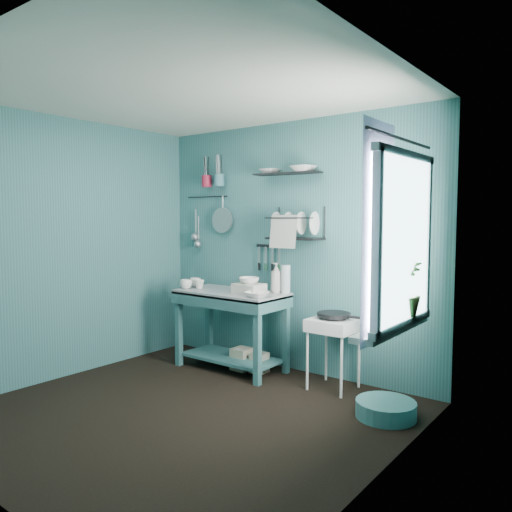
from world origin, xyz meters
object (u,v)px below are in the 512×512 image
Objects in this scene: wash_tub at (249,289)px; dish_rack at (295,223)px; mug_mid at (199,284)px; potted_plant at (402,290)px; colander at (222,220)px; frying_pan at (334,315)px; storage_tin_large at (242,359)px; water_bottle at (286,279)px; mug_right at (195,283)px; utensil_cup_magenta at (207,181)px; mug_left at (186,284)px; work_counter at (231,330)px; utensil_cup_teal at (219,180)px; hotplate_stand at (333,354)px; soap_bottle at (276,278)px; storage_tin_small at (259,363)px; floor_basin at (386,409)px.

dish_rack is at bearing 38.99° from wash_tub.
mug_mid is 0.23× the size of potted_plant.
frying_pan is at bearing -8.45° from colander.
mug_mid reaches higher than storage_tin_large.
water_bottle is (0.90, 0.28, 0.09)m from mug_mid.
mug_mid is at bearing -26.57° from mug_right.
mug_left is at bearing -74.14° from utensil_cup_magenta.
wash_tub is (0.63, 0.04, 0.00)m from mug_mid.
mug_left is at bearing -97.65° from colander.
mug_left reaches higher than work_counter.
wash_tub is at bearing 3.63° from mug_mid.
utensil_cup_teal reaches higher than storage_tin_large.
hotplate_stand is at bearing 144.41° from potted_plant.
dish_rack is at bearing -2.36° from utensil_cup_magenta.
soap_bottle is 1.49× the size of storage_tin_small.
work_counter is at bearing 172.90° from floor_basin.
potted_plant is (2.40, -0.81, -0.90)m from utensil_cup_teal.
water_bottle is at bearing 20.81° from mug_left.
mug_mid is 0.77× the size of utensil_cup_magenta.
water_bottle is 0.44× the size of hotplate_stand.
colander is (-1.53, 0.23, 0.84)m from frying_pan.
soap_bottle reaches higher than work_counter.
dish_rack is 2.50× the size of storage_tin_large.
mug_mid is 1.17m from utensil_cup_teal.
dish_rack is (0.18, 0.06, 0.54)m from soap_bottle.
dish_rack is 1.96× the size of colander.
mug_mid is at bearing -173.33° from frying_pan.
storage_tin_large is at bearing -29.61° from colander.
mug_left is at bearing -151.82° from dish_rack.
dish_rack is (1.08, 0.42, 0.64)m from mug_left.
mug_right is (-0.02, 0.16, 0.00)m from mug_left.
wash_tub is 0.44× the size of hotplate_stand.
potted_plant is (0.86, -0.62, 0.73)m from hotplate_stand.
soap_bottle is 0.47× the size of hotplate_stand.
mug_right is 1.70m from hotplate_stand.
water_bottle is 0.56m from dish_rack.
utensil_cup_magenta is at bearing 159.01° from wash_tub.
wash_tub is at bearing -171.13° from frying_pan.
potted_plant is 2.20× the size of storage_tin_small.
colander reaches higher than frying_pan.
mug_right reaches higher than work_counter.
frying_pan is 1.36× the size of storage_tin_large.
wash_tub reaches higher than hotplate_stand.
utensil_cup_teal is 0.46× the size of colander.
floor_basin is (1.34, -0.42, -0.89)m from soap_bottle.
mug_right is at bearing -104.36° from colander.
soap_bottle reaches higher than mug_mid.
storage_tin_large is (-1.01, -0.06, -0.21)m from hotplate_stand.
utensil_cup_teal reaches higher than floor_basin.
mug_left reaches higher than hotplate_stand.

